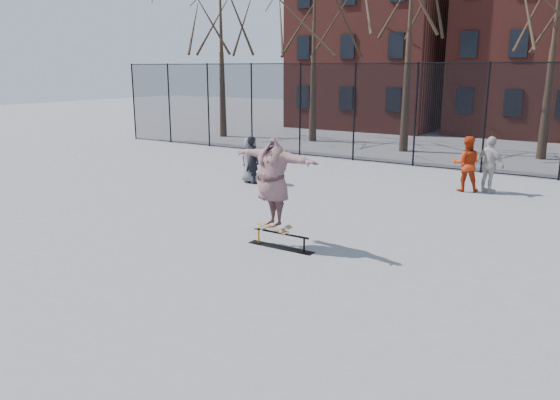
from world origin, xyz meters
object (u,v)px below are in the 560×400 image
Objects in this scene: bystander_red at (466,164)px; skater at (273,184)px; skateboard at (273,229)px; bystander_grey at (250,160)px; skate_rail at (281,242)px; bystander_white at (490,165)px; bystander_black at (252,160)px.

skater is at bearing 54.86° from bystander_red.
bystander_grey is at bearing 129.91° from skateboard.
skate_rail is at bearing 0.00° from skateboard.
skateboard is 0.45× the size of bystander_white.
bystander_red is 0.99× the size of bystander_white.
bystander_red is 0.69m from bystander_white.
bystander_white reaches higher than bystander_red.
bystander_white reaches higher than bystander_grey.
bystander_black is (-4.25, 5.18, 0.41)m from skateboard.
skateboard is 0.51× the size of bystander_grey.
bystander_white is at bearing 82.37° from skater.
bystander_black is at bearing 130.73° from skate_rail.
bystander_black is 6.85m from bystander_red.
bystander_grey is (-4.40, 5.25, 0.38)m from skateboard.
skater is 8.12m from bystander_red.
bystander_white is at bearing 172.93° from bystander_red.
skater is at bearing 134.13° from bystander_grey.
bystander_white is at bearing 72.53° from skate_rail.
skater reaches higher than bystander_red.
bystander_black is 7.52m from bystander_white.
skater is at bearing 145.16° from bystander_black.
skateboard is 0.45× the size of bystander_red.
bystander_red is at bearing -141.37° from bystander_black.
bystander_black is at bearing 2.42° from bystander_red.
bystander_black is at bearing 129.41° from skateboard.
bystander_red is (6.31, 2.66, 0.07)m from bystander_black.
bystander_black is at bearing 50.94° from bystander_white.
skateboard is 0.99m from skater.
skate_rail is at bearing 146.48° from bystander_black.
bystander_black is (-4.46, 5.18, 0.66)m from skate_rail.
skater reaches higher than bystander_grey.
skate_rail is 1.01× the size of bystander_grey.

